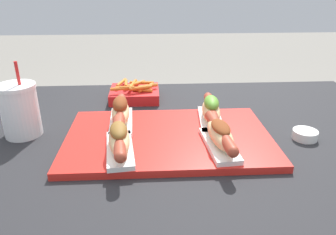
# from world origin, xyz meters

# --- Properties ---
(serving_tray) EXTENTS (0.53, 0.34, 0.02)m
(serving_tray) POSITION_xyz_m (0.01, -0.02, 0.74)
(serving_tray) COLOR red
(serving_tray) RESTS_ON patio_table
(hot_dog_0) EXTENTS (0.08, 0.21, 0.07)m
(hot_dog_0) POSITION_xyz_m (-0.11, -0.11, 0.79)
(hot_dog_0) COLOR white
(hot_dog_0) RESTS_ON serving_tray
(hot_dog_1) EXTENTS (0.07, 0.21, 0.06)m
(hot_dog_1) POSITION_xyz_m (0.13, -0.10, 0.78)
(hot_dog_1) COLOR white
(hot_dog_1) RESTS_ON serving_tray
(hot_dog_2) EXTENTS (0.07, 0.21, 0.08)m
(hot_dog_2) POSITION_xyz_m (-0.12, 0.05, 0.79)
(hot_dog_2) COLOR white
(hot_dog_2) RESTS_ON serving_tray
(hot_dog_3) EXTENTS (0.07, 0.21, 0.08)m
(hot_dog_3) POSITION_xyz_m (0.13, 0.05, 0.79)
(hot_dog_3) COLOR white
(hot_dog_3) RESTS_ON serving_tray
(sauce_bowl) EXTENTS (0.06, 0.06, 0.02)m
(sauce_bowl) POSITION_xyz_m (0.37, -0.03, 0.75)
(sauce_bowl) COLOR white
(sauce_bowl) RESTS_ON patio_table
(drink_cup) EXTENTS (0.10, 0.10, 0.20)m
(drink_cup) POSITION_xyz_m (-0.38, 0.03, 0.80)
(drink_cup) COLOR white
(drink_cup) RESTS_ON patio_table
(fries_basket) EXTENTS (0.17, 0.15, 0.06)m
(fries_basket) POSITION_xyz_m (-0.09, 0.29, 0.75)
(fries_basket) COLOR red
(fries_basket) RESTS_ON patio_table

